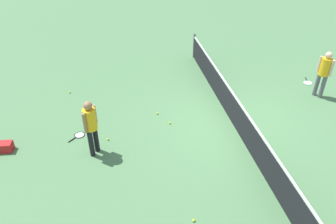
# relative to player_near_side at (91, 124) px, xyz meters

# --- Properties ---
(ground_plane) EXTENTS (40.00, 40.00, 0.00)m
(ground_plane) POSITION_rel_player_near_side_xyz_m (-0.67, 4.29, -1.01)
(ground_plane) COLOR #4C7A4C
(court_net) EXTENTS (10.09, 0.09, 1.07)m
(court_net) POSITION_rel_player_near_side_xyz_m (-0.67, 4.29, -0.51)
(court_net) COLOR #4C4C51
(court_net) RESTS_ON ground_plane
(player_near_side) EXTENTS (0.48, 0.48, 1.70)m
(player_near_side) POSITION_rel_player_near_side_xyz_m (0.00, 0.00, 0.00)
(player_near_side) COLOR black
(player_near_side) RESTS_ON ground_plane
(player_far_side) EXTENTS (0.49, 0.47, 1.70)m
(player_far_side) POSITION_rel_player_near_side_xyz_m (-1.67, 7.84, 0.00)
(player_far_side) COLOR #595960
(player_far_side) RESTS_ON ground_plane
(tennis_racket_near_player) EXTENTS (0.52, 0.54, 0.03)m
(tennis_racket_near_player) POSITION_rel_player_near_side_xyz_m (-0.87, -0.49, -1.00)
(tennis_racket_near_player) COLOR black
(tennis_racket_near_player) RESTS_ON ground_plane
(tennis_racket_far_player) EXTENTS (0.61, 0.40, 0.03)m
(tennis_racket_far_player) POSITION_rel_player_near_side_xyz_m (-2.61, 8.03, -1.00)
(tennis_racket_far_player) COLOR white
(tennis_racket_far_player) RESTS_ON ground_plane
(tennis_ball_near_player) EXTENTS (0.07, 0.07, 0.07)m
(tennis_ball_near_player) POSITION_rel_player_near_side_xyz_m (2.75, 2.16, -0.98)
(tennis_ball_near_player) COLOR #C6E033
(tennis_ball_near_player) RESTS_ON ground_plane
(tennis_ball_by_net) EXTENTS (0.07, 0.07, 0.07)m
(tennis_ball_by_net) POSITION_rel_player_near_side_xyz_m (-1.57, 2.02, -0.98)
(tennis_ball_by_net) COLOR #C6E033
(tennis_ball_by_net) RESTS_ON ground_plane
(tennis_ball_midcourt) EXTENTS (0.07, 0.07, 0.07)m
(tennis_ball_midcourt) POSITION_rel_player_near_side_xyz_m (-3.50, -0.92, -0.98)
(tennis_ball_midcourt) COLOR #C6E033
(tennis_ball_midcourt) RESTS_ON ground_plane
(tennis_ball_baseline) EXTENTS (0.07, 0.07, 0.07)m
(tennis_ball_baseline) POSITION_rel_player_near_side_xyz_m (-0.50, 0.37, -0.98)
(tennis_ball_baseline) COLOR #C6E033
(tennis_ball_baseline) RESTS_ON ground_plane
(tennis_ball_stray_left) EXTENTS (0.07, 0.07, 0.07)m
(tennis_ball_stray_left) POSITION_rel_player_near_side_xyz_m (-0.97, 2.32, -0.98)
(tennis_ball_stray_left) COLOR #C6E033
(tennis_ball_stray_left) RESTS_ON ground_plane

